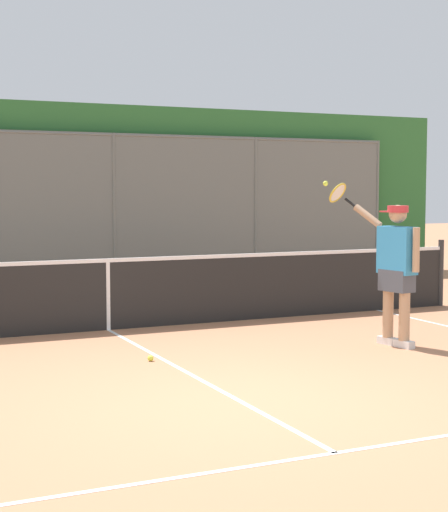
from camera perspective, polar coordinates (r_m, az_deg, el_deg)
The scene contains 6 objects.
ground_plane at distance 7.38m, azimuth 1.15°, elevation -10.09°, with size 60.00×60.00×0.00m, color #B27551.
court_line_markings at distance 5.80m, azimuth 9.53°, elevation -14.26°, with size 8.72×10.31×0.01m.
fence_backdrop at distance 16.14m, azimuth -13.50°, elevation 4.05°, with size 18.19×1.37×3.52m.
tennis_net at distance 11.05m, azimuth -8.08°, elevation -2.59°, with size 11.20×0.09×1.07m.
tennis_player at distance 9.99m, azimuth 11.84°, elevation -0.51°, with size 0.64×1.35×1.99m.
tennis_ball_near_baseline at distance 9.08m, azimuth -5.13°, elevation -7.09°, with size 0.07×0.07×0.07m, color #D6E042.
Camera 1 is at (3.09, 6.43, 1.88)m, focal length 57.50 mm.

